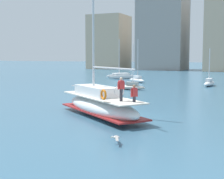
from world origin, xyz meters
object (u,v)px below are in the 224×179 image
object	(u,v)px
moored_catamaran	(131,86)
seagull	(116,137)
main_sailboat	(100,104)
moored_sloop_near	(209,83)
moored_cutter_left	(137,79)
moored_sloop_far	(121,76)

from	to	relation	value
moored_catamaran	seagull	world-z (taller)	moored_catamaran
main_sailboat	seagull	size ratio (longest dim) A/B	11.24
moored_sloop_near	moored_cutter_left	size ratio (longest dim) A/B	0.77
moored_cutter_left	moored_sloop_far	bearing A→B (deg)	129.26
moored_sloop_near	moored_sloop_far	xyz separation A→B (m)	(-17.76, 9.07, 0.13)
main_sailboat	moored_catamaran	world-z (taller)	main_sailboat
main_sailboat	seagull	world-z (taller)	main_sailboat
main_sailboat	moored_sloop_far	xyz separation A→B (m)	(-13.80, 37.28, -0.29)
moored_sloop_near	moored_sloop_far	distance (m)	19.95
moored_sloop_far	moored_cutter_left	distance (m)	9.11
moored_sloop_far	seagull	xyz separation A→B (m)	(17.91, -43.89, -0.27)
moored_cutter_left	seagull	bearing A→B (deg)	-71.75
moored_sloop_near	moored_catamaran	size ratio (longest dim) A/B	0.94
moored_catamaran	main_sailboat	bearing A→B (deg)	-76.00
seagull	moored_catamaran	bearing A→B (deg)	109.15
seagull	moored_sloop_far	bearing A→B (deg)	112.20
moored_sloop_near	moored_sloop_far	world-z (taller)	moored_sloop_far
moored_cutter_left	seagull	xyz separation A→B (m)	(12.14, -36.83, -0.16)
moored_sloop_far	seagull	size ratio (longest dim) A/B	7.12
moored_sloop_near	main_sailboat	bearing A→B (deg)	-97.99
seagull	moored_cutter_left	bearing A→B (deg)	108.25
moored_sloop_far	seagull	bearing A→B (deg)	-67.80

